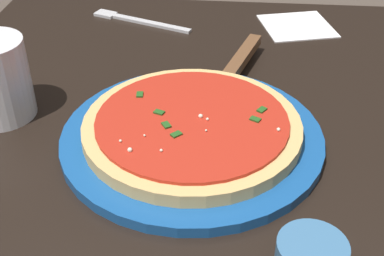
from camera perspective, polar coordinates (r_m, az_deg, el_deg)
restaurant_table at (r=0.73m, az=1.56°, el=-10.10°), size 0.86×0.80×0.73m
serving_plate at (r=0.62m, az=-0.00°, el=-1.03°), size 0.31×0.31×0.01m
pizza at (r=0.61m, az=-0.00°, el=0.20°), size 0.26×0.26×0.02m
pizza_server at (r=0.73m, az=4.61°, el=6.31°), size 0.22×0.11×0.01m
napkin_folded_right at (r=0.92m, az=11.42°, el=10.88°), size 0.14×0.14×0.00m
fork at (r=0.93m, az=-6.15°, el=11.64°), size 0.08×0.18×0.00m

